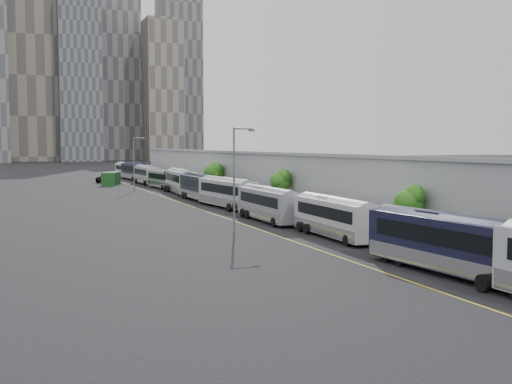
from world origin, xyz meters
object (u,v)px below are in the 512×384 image
shipping_container (111,179)px  suv (108,179)px  bus_8 (146,176)px  bus_2 (335,221)px  bus_7 (163,181)px  bus_9 (135,173)px  street_lamp_far (135,160)px  bus_5 (200,189)px  bus_4 (227,195)px  bus_10 (126,171)px  bus_1 (448,249)px  bus_6 (181,183)px  street_lamp_near (236,173)px  bus_3 (268,207)px

shipping_container → suv: (0.25, 6.15, -0.45)m
bus_8 → bus_2: bearing=-90.9°
bus_2 → bus_7: bearing=91.5°
bus_9 → street_lamp_far: (-6.35, -35.80, 3.69)m
bus_7 → bus_9: size_ratio=0.88×
suv → shipping_container: bearing=-116.6°
bus_2 → bus_5: size_ratio=0.92×
street_lamp_far → suv: size_ratio=1.54×
shipping_container → bus_8: bearing=24.6°
bus_4 → bus_10: bus_4 is taller
bus_1 → suv: size_ratio=2.18×
bus_1 → street_lamp_far: (-5.51, 78.42, 3.77)m
bus_7 → shipping_container: (-7.52, 13.91, -0.19)m
bus_2 → bus_4: (-0.44, 28.61, 0.13)m
bus_6 → street_lamp_far: (-6.16, 7.64, 3.66)m
bus_5 → bus_8: 41.68m
bus_1 → street_lamp_near: (-6.41, 22.10, 3.90)m
street_lamp_far → bus_5: bearing=-76.0°
bus_4 → bus_6: 25.73m
bus_4 → bus_6: bearing=84.1°
bus_10 → bus_7: bearing=-93.1°
bus_10 → suv: bus_10 is taller
bus_9 → suv: bus_9 is taller
bus_8 → street_lamp_far: 20.84m
bus_4 → bus_7: size_ratio=1.09×
bus_1 → bus_5: (-0.01, 56.40, 0.01)m
bus_1 → bus_6: 70.79m
bus_4 → bus_5: bearing=86.3°
bus_2 → bus_5: 39.96m
bus_4 → bus_10: (0.38, 80.74, -0.05)m
bus_1 → shipping_container: size_ratio=2.02×
bus_10 → shipping_container: (-7.57, -28.45, -0.28)m
bus_1 → bus_2: (0.70, 16.45, -0.12)m
shipping_container → bus_10: bearing=94.0°
bus_3 → bus_4: bearing=88.8°
bus_2 → suv: (-7.39, 87.05, -0.66)m
bus_4 → suv: (-6.95, 58.45, -0.78)m
bus_3 → bus_6: 41.15m
bus_6 → shipping_container: size_ratio=2.14×
bus_9 → shipping_container: size_ratio=2.12×
bus_2 → bus_4: 28.61m
bus_8 → shipping_container: bearing=-175.4°
street_lamp_near → bus_4: bearing=73.8°
bus_4 → bus_1: bearing=-95.4°
bus_1 → bus_10: (0.64, 125.79, -0.04)m
bus_9 → shipping_container: 18.57m
bus_5 → shipping_container: size_ratio=2.02×
bus_4 → bus_6: size_ratio=0.95×
bus_9 → bus_10: bus_9 is taller
bus_5 → bus_10: size_ratio=1.03×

